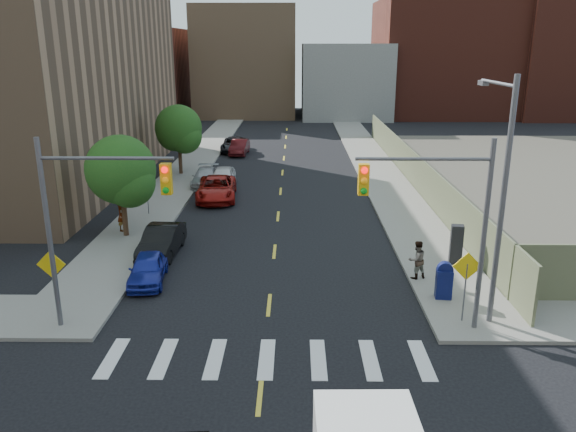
{
  "coord_description": "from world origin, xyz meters",
  "views": [
    {
      "loc": [
        1.01,
        -12.25,
        9.92
      ],
      "look_at": [
        0.68,
        13.55,
        2.0
      ],
      "focal_mm": 35.0,
      "sensor_mm": 36.0,
      "label": 1
    }
  ],
  "objects_px": {
    "parked_car_white": "(223,177)",
    "mailbox": "(444,281)",
    "parked_car_grey": "(234,144)",
    "parked_car_blue": "(148,269)",
    "parked_car_silver": "(206,177)",
    "payphone": "(456,244)",
    "pedestrian_west": "(122,214)",
    "parked_car_red": "(217,188)",
    "parked_car_maroon": "(239,147)",
    "parked_car_black": "(162,241)",
    "pedestrian_east": "(417,260)"
  },
  "relations": [
    {
      "from": "parked_car_red",
      "to": "parked_car_blue",
      "type": "bearing_deg",
      "value": -99.18
    },
    {
      "from": "parked_car_blue",
      "to": "pedestrian_east",
      "type": "bearing_deg",
      "value": -4.93
    },
    {
      "from": "parked_car_red",
      "to": "parked_car_grey",
      "type": "bearing_deg",
      "value": 87.88
    },
    {
      "from": "parked_car_red",
      "to": "parked_car_maroon",
      "type": "bearing_deg",
      "value": 85.68
    },
    {
      "from": "parked_car_white",
      "to": "mailbox",
      "type": "distance_m",
      "value": 21.94
    },
    {
      "from": "parked_car_maroon",
      "to": "mailbox",
      "type": "distance_m",
      "value": 33.23
    },
    {
      "from": "parked_car_grey",
      "to": "payphone",
      "type": "bearing_deg",
      "value": -65.78
    },
    {
      "from": "pedestrian_west",
      "to": "parked_car_black",
      "type": "bearing_deg",
      "value": -124.34
    },
    {
      "from": "parked_car_blue",
      "to": "pedestrian_west",
      "type": "distance_m",
      "value": 7.25
    },
    {
      "from": "pedestrian_west",
      "to": "parked_car_grey",
      "type": "bearing_deg",
      "value": 6.25
    },
    {
      "from": "parked_car_black",
      "to": "mailbox",
      "type": "xyz_separation_m",
      "value": [
        12.48,
        -5.04,
        0.18
      ]
    },
    {
      "from": "parked_car_silver",
      "to": "mailbox",
      "type": "xyz_separation_m",
      "value": [
        12.48,
        -19.06,
        0.26
      ]
    },
    {
      "from": "parked_car_blue",
      "to": "parked_car_black",
      "type": "height_order",
      "value": "parked_car_black"
    },
    {
      "from": "parked_car_grey",
      "to": "pedestrian_west",
      "type": "distance_m",
      "value": 24.77
    },
    {
      "from": "parked_car_black",
      "to": "mailbox",
      "type": "relative_size",
      "value": 2.82
    },
    {
      "from": "parked_car_black",
      "to": "pedestrian_east",
      "type": "relative_size",
      "value": 2.55
    },
    {
      "from": "parked_car_grey",
      "to": "mailbox",
      "type": "bearing_deg",
      "value": -70.59
    },
    {
      "from": "parked_car_silver",
      "to": "pedestrian_east",
      "type": "bearing_deg",
      "value": -57.15
    },
    {
      "from": "parked_car_white",
      "to": "parked_car_silver",
      "type": "bearing_deg",
      "value": 171.07
    },
    {
      "from": "parked_car_maroon",
      "to": "parked_car_silver",
      "type": "bearing_deg",
      "value": -93.02
    },
    {
      "from": "parked_car_blue",
      "to": "parked_car_black",
      "type": "xyz_separation_m",
      "value": [
        -0.14,
        3.27,
        0.1
      ]
    },
    {
      "from": "parked_car_white",
      "to": "mailbox",
      "type": "xyz_separation_m",
      "value": [
        11.18,
        -18.87,
        0.18
      ]
    },
    {
      "from": "mailbox",
      "to": "parked_car_grey",
      "type": "bearing_deg",
      "value": 115.77
    },
    {
      "from": "parked_car_silver",
      "to": "payphone",
      "type": "height_order",
      "value": "payphone"
    },
    {
      "from": "parked_car_red",
      "to": "parked_car_maroon",
      "type": "xyz_separation_m",
      "value": [
        0.0,
        15.91,
        -0.06
      ]
    },
    {
      "from": "parked_car_black",
      "to": "pedestrian_east",
      "type": "xyz_separation_m",
      "value": [
        11.8,
        -3.06,
        0.29
      ]
    },
    {
      "from": "parked_car_silver",
      "to": "parked_car_maroon",
      "type": "height_order",
      "value": "parked_car_maroon"
    },
    {
      "from": "parked_car_silver",
      "to": "mailbox",
      "type": "bearing_deg",
      "value": -58.59
    },
    {
      "from": "parked_car_blue",
      "to": "pedestrian_west",
      "type": "relative_size",
      "value": 1.9
    },
    {
      "from": "parked_car_grey",
      "to": "parked_car_black",
      "type": "bearing_deg",
      "value": -91.72
    },
    {
      "from": "parked_car_red",
      "to": "pedestrian_west",
      "type": "height_order",
      "value": "pedestrian_west"
    },
    {
      "from": "parked_car_silver",
      "to": "parked_car_red",
      "type": "bearing_deg",
      "value": -72.3
    },
    {
      "from": "parked_car_white",
      "to": "payphone",
      "type": "relative_size",
      "value": 2.28
    },
    {
      "from": "parked_car_grey",
      "to": "parked_car_blue",
      "type": "bearing_deg",
      "value": -91.32
    },
    {
      "from": "parked_car_red",
      "to": "parked_car_silver",
      "type": "bearing_deg",
      "value": 105.19
    },
    {
      "from": "parked_car_red",
      "to": "parked_car_white",
      "type": "height_order",
      "value": "parked_car_red"
    },
    {
      "from": "pedestrian_west",
      "to": "mailbox",
      "type": "bearing_deg",
      "value": -104.07
    },
    {
      "from": "parked_car_red",
      "to": "parked_car_grey",
      "type": "height_order",
      "value": "parked_car_red"
    },
    {
      "from": "parked_car_red",
      "to": "parked_car_white",
      "type": "bearing_deg",
      "value": 85.68
    },
    {
      "from": "parked_car_blue",
      "to": "parked_car_silver",
      "type": "xyz_separation_m",
      "value": [
        -0.14,
        17.29,
        0.02
      ]
    },
    {
      "from": "parked_car_white",
      "to": "payphone",
      "type": "bearing_deg",
      "value": -50.82
    },
    {
      "from": "parked_car_silver",
      "to": "payphone",
      "type": "distance_m",
      "value": 20.73
    },
    {
      "from": "parked_car_silver",
      "to": "mailbox",
      "type": "relative_size",
      "value": 2.86
    },
    {
      "from": "parked_car_black",
      "to": "payphone",
      "type": "xyz_separation_m",
      "value": [
        13.98,
        -1.29,
        0.36
      ]
    },
    {
      "from": "payphone",
      "to": "pedestrian_east",
      "type": "height_order",
      "value": "payphone"
    },
    {
      "from": "pedestrian_west",
      "to": "parked_car_maroon",
      "type": "bearing_deg",
      "value": 4.08
    },
    {
      "from": "parked_car_blue",
      "to": "mailbox",
      "type": "xyz_separation_m",
      "value": [
        12.34,
        -1.77,
        0.28
      ]
    },
    {
      "from": "parked_car_grey",
      "to": "pedestrian_west",
      "type": "relative_size",
      "value": 2.58
    },
    {
      "from": "parked_car_grey",
      "to": "parked_car_red",
      "type": "bearing_deg",
      "value": -88.22
    },
    {
      "from": "parked_car_red",
      "to": "parked_car_silver",
      "type": "relative_size",
      "value": 1.23
    }
  ]
}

